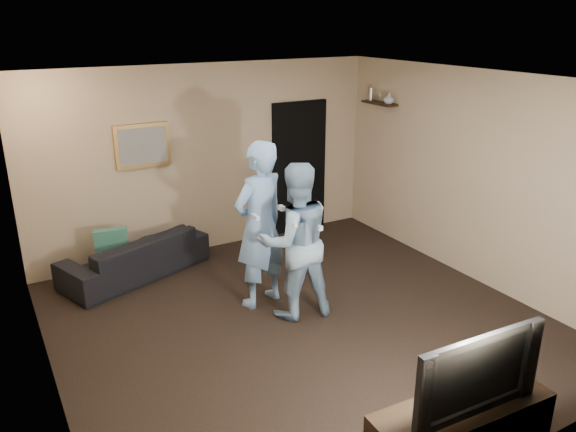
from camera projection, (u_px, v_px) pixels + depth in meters
ground at (300, 323)px, 6.16m from camera, size 5.00×5.00×0.00m
ceiling at (302, 81)px, 5.28m from camera, size 5.00×5.00×0.04m
wall_back at (208, 160)px, 7.76m from camera, size 5.00×0.04×2.60m
wall_front at (498, 320)px, 3.67m from camera, size 5.00×0.04×2.60m
wall_left at (37, 261)px, 4.55m from camera, size 0.04×5.00×2.60m
wall_right at (476, 178)px, 6.88m from camera, size 0.04×5.00×2.60m
sofa at (135, 255)px, 7.21m from camera, size 2.02×1.32×0.55m
throw_pillow at (112, 245)px, 7.01m from camera, size 0.42×0.20×0.41m
painting_frame at (143, 146)px, 7.22m from camera, size 0.72×0.05×0.57m
painting_canvas at (143, 146)px, 7.20m from camera, size 0.62×0.01×0.47m
doorway at (299, 168)px, 8.51m from camera, size 0.90×0.06×2.00m
light_switch at (264, 153)px, 8.14m from camera, size 0.08×0.02×0.12m
wall_shelf at (379, 103)px, 8.07m from camera, size 0.20×0.60×0.03m
shelf_vase at (389, 98)px, 7.87m from camera, size 0.19×0.19×0.16m
shelf_figurine at (371, 94)px, 8.20m from camera, size 0.06×0.06×0.18m
television at (468, 368)px, 3.98m from camera, size 1.11×0.20×0.64m
wii_player_left at (260, 225)px, 6.28m from camera, size 0.80×0.64×1.93m
wii_player_right at (295, 241)px, 6.06m from camera, size 0.95×0.79×1.76m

